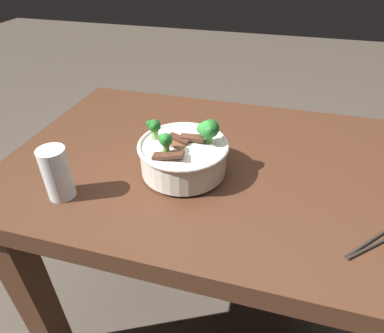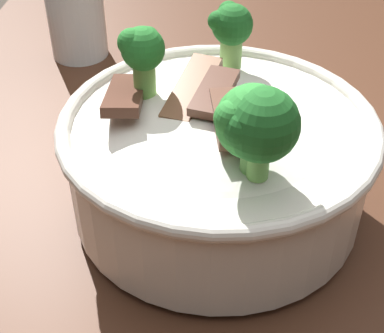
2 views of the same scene
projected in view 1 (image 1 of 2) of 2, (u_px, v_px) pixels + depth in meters
The scene contains 5 objects.
ground at pixel (207, 314), 1.44m from camera, with size 10.00×10.00×0.00m, color #4C4238.
dining_table at pixel (213, 197), 1.05m from camera, with size 1.20×0.81×0.83m.
rice_bowl at pixel (184, 153), 0.87m from camera, with size 0.24×0.24×0.16m.
drinking_glass at pixel (57, 175), 0.79m from camera, with size 0.07×0.07×0.14m.
chopsticks_pair at pixel (380, 238), 0.71m from camera, with size 0.17×0.16×0.01m.
Camera 1 is at (-0.14, 0.78, 1.37)m, focal length 30.63 mm.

